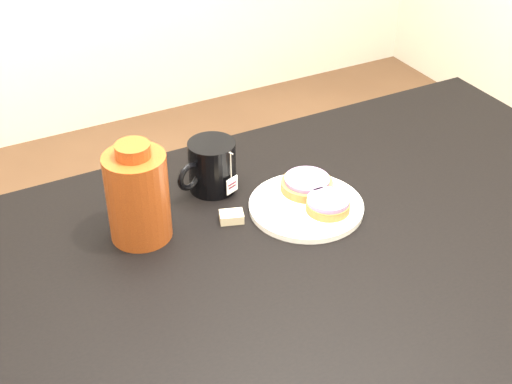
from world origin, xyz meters
The scene contains 7 objects.
table centered at (0.00, 0.00, 0.67)m, with size 1.40×0.90×0.75m.
plate centered at (0.03, 0.12, 0.76)m, with size 0.22×0.22×0.02m.
bagel_back centered at (0.06, 0.17, 0.77)m, with size 0.11×0.11×0.03m.
bagel_front centered at (0.06, 0.09, 0.78)m, with size 0.12×0.12×0.03m.
mug centered at (-0.10, 0.27, 0.80)m, with size 0.15×0.12×0.11m.
teabag_pouch centered at (-0.11, 0.16, 0.76)m, with size 0.04×0.03×0.02m, color #C6B793.
bagel_package centered at (-0.28, 0.19, 0.84)m, with size 0.12×0.12×0.19m.
Camera 1 is at (-0.58, -0.83, 1.56)m, focal length 50.00 mm.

